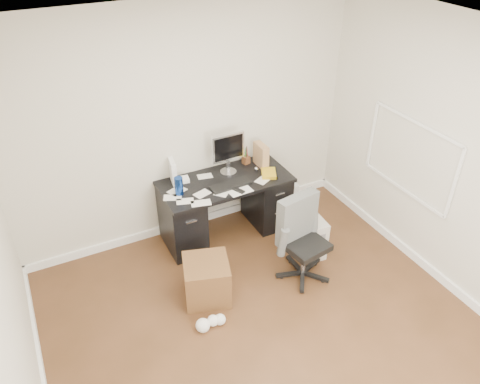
% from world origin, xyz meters
% --- Properties ---
extents(ground, '(4.00, 4.00, 0.00)m').
position_xyz_m(ground, '(0.00, 0.00, 0.00)').
color(ground, '#422915').
rests_on(ground, ground).
extents(room_shell, '(4.02, 4.02, 2.71)m').
position_xyz_m(room_shell, '(0.03, 0.03, 1.66)').
color(room_shell, beige).
rests_on(room_shell, ground).
extents(desk, '(1.50, 0.70, 0.75)m').
position_xyz_m(desk, '(0.30, 1.65, 0.40)').
color(desk, black).
rests_on(desk, ground).
extents(loose_papers, '(1.10, 0.60, 0.00)m').
position_xyz_m(loose_papers, '(0.10, 1.60, 0.75)').
color(loose_papers, white).
rests_on(loose_papers, desk).
extents(lcd_monitor, '(0.41, 0.24, 0.51)m').
position_xyz_m(lcd_monitor, '(0.40, 1.79, 1.00)').
color(lcd_monitor, silver).
rests_on(lcd_monitor, desk).
extents(keyboard, '(0.48, 0.19, 0.03)m').
position_xyz_m(keyboard, '(0.30, 1.51, 0.76)').
color(keyboard, black).
rests_on(keyboard, desk).
extents(computer_mouse, '(0.07, 0.07, 0.05)m').
position_xyz_m(computer_mouse, '(0.72, 1.68, 0.78)').
color(computer_mouse, silver).
rests_on(computer_mouse, desk).
extents(travel_mug, '(0.11, 0.11, 0.21)m').
position_xyz_m(travel_mug, '(-0.27, 1.62, 0.85)').
color(travel_mug, navy).
rests_on(travel_mug, desk).
extents(white_binder, '(0.14, 0.24, 0.27)m').
position_xyz_m(white_binder, '(-0.23, 1.90, 0.88)').
color(white_binder, white).
rests_on(white_binder, desk).
extents(magazine_file, '(0.12, 0.24, 0.28)m').
position_xyz_m(magazine_file, '(0.83, 1.76, 0.89)').
color(magazine_file, '#9A764A').
rests_on(magazine_file, desk).
extents(pen_cup, '(0.11, 0.11, 0.23)m').
position_xyz_m(pen_cup, '(0.69, 1.89, 0.86)').
color(pen_cup, brown).
rests_on(pen_cup, desk).
extents(yellow_book, '(0.26, 0.28, 0.04)m').
position_xyz_m(yellow_book, '(0.81, 1.53, 0.77)').
color(yellow_book, gold).
rests_on(yellow_book, desk).
extents(paper_remote, '(0.28, 0.23, 0.02)m').
position_xyz_m(paper_remote, '(0.35, 1.39, 0.76)').
color(paper_remote, white).
rests_on(paper_remote, desk).
extents(office_chair, '(0.62, 0.62, 0.96)m').
position_xyz_m(office_chair, '(0.72, 0.59, 0.48)').
color(office_chair, '#515351').
rests_on(office_chair, ground).
extents(pc_tower, '(0.24, 0.49, 0.48)m').
position_xyz_m(pc_tower, '(1.01, 0.92, 0.24)').
color(pc_tower, beige).
rests_on(pc_tower, ground).
extents(shopping_bag, '(0.35, 0.28, 0.42)m').
position_xyz_m(shopping_bag, '(1.16, 1.70, 0.21)').
color(shopping_bag, silver).
rests_on(shopping_bag, ground).
extents(wicker_basket, '(0.56, 0.56, 0.45)m').
position_xyz_m(wicker_basket, '(-0.33, 0.78, 0.22)').
color(wicker_basket, '#4F2F17').
rests_on(wicker_basket, ground).
extents(desk_printer, '(0.43, 0.39, 0.22)m').
position_xyz_m(desk_printer, '(0.98, 1.80, 0.11)').
color(desk_printer, slate).
rests_on(desk_printer, ground).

